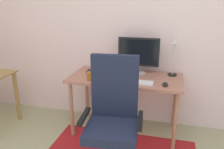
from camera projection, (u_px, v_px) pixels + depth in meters
name	position (u px, v px, depth m)	size (l,w,h in m)	color
wall_back	(137.00, 23.00, 2.88)	(6.00, 0.10, 2.60)	silver
desk	(125.00, 83.00, 2.74)	(1.31, 0.63, 0.72)	#A96C56
monitor	(139.00, 53.00, 2.77)	(0.49, 0.18, 0.44)	#B2B2B7
keyboard	(133.00, 82.00, 2.52)	(0.43, 0.13, 0.02)	white
computer_mouse	(165.00, 84.00, 2.43)	(0.06, 0.10, 0.03)	black
coffee_cup	(91.00, 76.00, 2.60)	(0.09, 0.09, 0.09)	#8F5315
cell_phone	(90.00, 71.00, 2.93)	(0.07, 0.14, 0.01)	black
desk_lamp	(174.00, 50.00, 2.68)	(0.11, 0.11, 0.45)	black
office_chair	(113.00, 131.00, 2.06)	(0.55, 0.52, 1.13)	slate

